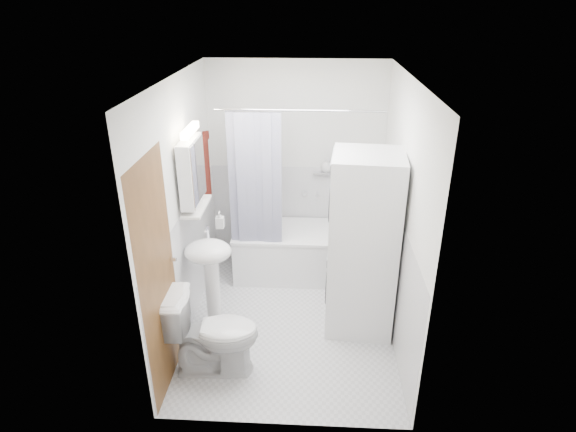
# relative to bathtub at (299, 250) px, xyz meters

# --- Properties ---
(floor) EXTENTS (2.60, 2.60, 0.00)m
(floor) POSITION_rel_bathtub_xyz_m (-0.06, -0.92, -0.31)
(floor) COLOR silver
(floor) RESTS_ON ground
(room_walls) EXTENTS (2.60, 2.60, 2.60)m
(room_walls) POSITION_rel_bathtub_xyz_m (-0.06, -0.92, 1.18)
(room_walls) COLOR white
(room_walls) RESTS_ON ground
(wainscot) EXTENTS (1.98, 2.58, 2.58)m
(wainscot) POSITION_rel_bathtub_xyz_m (-0.06, -0.63, 0.29)
(wainscot) COLOR silver
(wainscot) RESTS_ON ground
(door) EXTENTS (0.05, 2.00, 2.00)m
(door) POSITION_rel_bathtub_xyz_m (-1.01, -1.47, 0.69)
(door) COLOR brown
(door) RESTS_ON ground
(bathtub) EXTENTS (1.48, 0.70, 0.57)m
(bathtub) POSITION_rel_bathtub_xyz_m (0.00, 0.00, 0.00)
(bathtub) COLOR white
(bathtub) RESTS_ON ground
(tub_spout) EXTENTS (0.04, 0.12, 0.04)m
(tub_spout) POSITION_rel_bathtub_xyz_m (0.20, 0.33, 0.57)
(tub_spout) COLOR silver
(tub_spout) RESTS_ON room_walls
(curtain_rod) EXTENTS (1.66, 0.02, 0.02)m
(curtain_rod) POSITION_rel_bathtub_xyz_m (-0.00, -0.29, 1.69)
(curtain_rod) COLOR silver
(curtain_rod) RESTS_ON room_walls
(shower_curtain) EXTENTS (0.55, 0.02, 1.45)m
(shower_curtain) POSITION_rel_bathtub_xyz_m (-0.45, -0.29, 0.94)
(shower_curtain) COLOR #141646
(shower_curtain) RESTS_ON curtain_rod
(sink) EXTENTS (0.44, 0.37, 1.04)m
(sink) POSITION_rel_bathtub_xyz_m (-0.81, -1.05, 0.39)
(sink) COLOR white
(sink) RESTS_ON ground
(medicine_cabinet) EXTENTS (0.13, 0.50, 0.71)m
(medicine_cabinet) POSITION_rel_bathtub_xyz_m (-0.96, -0.82, 1.25)
(medicine_cabinet) COLOR white
(medicine_cabinet) RESTS_ON room_walls
(shelf) EXTENTS (0.18, 0.54, 0.02)m
(shelf) POSITION_rel_bathtub_xyz_m (-0.95, -0.82, 0.89)
(shelf) COLOR silver
(shelf) RESTS_ON room_walls
(shower_caddy) EXTENTS (0.22, 0.06, 0.02)m
(shower_caddy) POSITION_rel_bathtub_xyz_m (0.25, 0.32, 0.84)
(shower_caddy) COLOR silver
(shower_caddy) RESTS_ON room_walls
(towel) EXTENTS (0.07, 0.31, 0.74)m
(towel) POSITION_rel_bathtub_xyz_m (-0.99, -0.19, 1.06)
(towel) COLOR #52170E
(towel) RESTS_ON room_walls
(washer_dryer) EXTENTS (0.68, 0.68, 1.77)m
(washer_dryer) POSITION_rel_bathtub_xyz_m (0.62, -0.91, 0.57)
(washer_dryer) COLOR white
(washer_dryer) RESTS_ON ground
(toilet) EXTENTS (0.80, 0.48, 0.77)m
(toilet) POSITION_rel_bathtub_xyz_m (-0.68, -1.64, 0.07)
(toilet) COLOR white
(toilet) RESTS_ON ground
(soap_pump) EXTENTS (0.08, 0.17, 0.08)m
(soap_pump) POSITION_rel_bathtub_xyz_m (-0.77, -0.67, 0.64)
(soap_pump) COLOR gray
(soap_pump) RESTS_ON sink
(shelf_bottle) EXTENTS (0.07, 0.18, 0.07)m
(shelf_bottle) POSITION_rel_bathtub_xyz_m (-0.95, -0.97, 0.94)
(shelf_bottle) COLOR gray
(shelf_bottle) RESTS_ON shelf
(shelf_cup) EXTENTS (0.10, 0.09, 0.10)m
(shelf_cup) POSITION_rel_bathtub_xyz_m (-0.95, -0.70, 0.95)
(shelf_cup) COLOR gray
(shelf_cup) RESTS_ON shelf
(shampoo_a) EXTENTS (0.13, 0.17, 0.13)m
(shampoo_a) POSITION_rel_bathtub_xyz_m (0.29, 0.32, 0.91)
(shampoo_a) COLOR gray
(shampoo_a) RESTS_ON shower_caddy
(shampoo_b) EXTENTS (0.08, 0.21, 0.08)m
(shampoo_b) POSITION_rel_bathtub_xyz_m (0.41, 0.32, 0.89)
(shampoo_b) COLOR #292EA4
(shampoo_b) RESTS_ON shower_caddy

